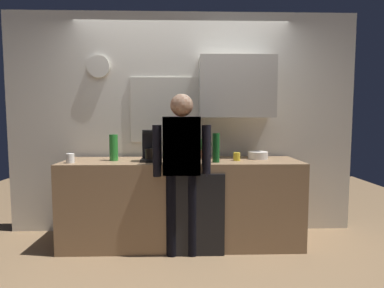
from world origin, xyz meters
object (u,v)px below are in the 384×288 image
Objects in this scene: bottle_dark_sauce at (153,151)px; cup_terracotta_mug at (206,155)px; mixing_bowl at (258,155)px; person_at_sink at (182,161)px; bottle_clear_soda at (114,148)px; person_guest at (182,161)px; potted_plant at (205,146)px; bottle_green_wine at (216,148)px; coffee_maker at (151,147)px; dish_soap at (167,153)px; cup_white_mug at (70,158)px; cup_yellow_cup at (237,157)px.

cup_terracotta_mug is (0.59, -0.04, -0.04)m from bottle_dark_sauce.
person_at_sink is (-0.85, -0.40, -0.01)m from mixing_bowl.
bottle_clear_soda is 0.17× the size of person_guest.
potted_plant is at bearing 12.54° from bottle_clear_soda.
bottle_dark_sauce is (-0.67, 0.28, -0.06)m from bottle_green_wine.
potted_plant is 0.14× the size of person_guest.
coffee_maker is at bearing 152.25° from person_at_sink.
person_guest reaches higher than potted_plant.
bottle_dark_sauce is 1.00× the size of dish_soap.
potted_plant is (0.59, 0.27, -0.01)m from coffee_maker.
bottle_clear_soda is at bearing 172.63° from coffee_maker.
cup_white_mug is at bearing -164.85° from potted_plant.
bottle_clear_soda reaches higher than cup_white_mug.
cup_yellow_cup is at bearing 0.95° from coffee_maker.
cup_terracotta_mug is 0.58m from mixing_bowl.
person_guest reaches higher than cup_terracotta_mug.
potted_plant is at bearing 102.60° from bottle_green_wine.
cup_yellow_cup is 0.75m from dish_soap.
coffee_maker is 0.65m from potted_plant.
person_at_sink is at bearing 180.00° from person_guest.
bottle_green_wine is 0.73m from bottle_dark_sauce.
cup_yellow_cup is (0.91, -0.16, -0.05)m from bottle_dark_sauce.
bottle_green_wine is 3.26× the size of cup_terracotta_mug.
bottle_green_wine is 0.39m from potted_plant.
cup_yellow_cup is at bearing -152.06° from mixing_bowl.
person_guest reaches higher than dish_soap.
coffee_maker is 1.50× the size of mixing_bowl.
person_guest is (-0.35, -0.14, -0.12)m from bottle_green_wine.
person_guest is at bearing -158.28° from bottle_green_wine.
bottle_green_wine is 0.39m from person_guest.
dish_soap is 0.11× the size of person_guest.
cup_white_mug is 0.98m from dish_soap.
person_at_sink is at bearing -36.58° from coffee_maker.
mixing_bowl is 0.60m from potted_plant.
mixing_bowl is at bearing -11.54° from potted_plant.
bottle_green_wine is at bearing -77.40° from potted_plant.
person_guest is at bearing -36.58° from coffee_maker.
bottle_clear_soda is 0.42m from bottle_dark_sauce.
bottle_clear_soda is 3.29× the size of cup_yellow_cup.
cup_terracotta_mug is at bearing 160.50° from cup_yellow_cup.
dish_soap is (-0.43, -0.08, 0.03)m from cup_terracotta_mug.
bottle_dark_sauce is 0.53m from person_at_sink.
bottle_clear_soda reaches higher than dish_soap.
person_guest is at bearing -125.52° from cup_terracotta_mug.
cup_yellow_cup is 0.30m from mixing_bowl.
person_at_sink is at bearing -156.21° from cup_yellow_cup.
bottle_clear_soda is 0.93× the size of bottle_green_wine.
coffee_maker is 0.42m from person_at_sink.
bottle_green_wine reaches higher than potted_plant.
mixing_bowl is at bearing 33.93° from person_at_sink.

